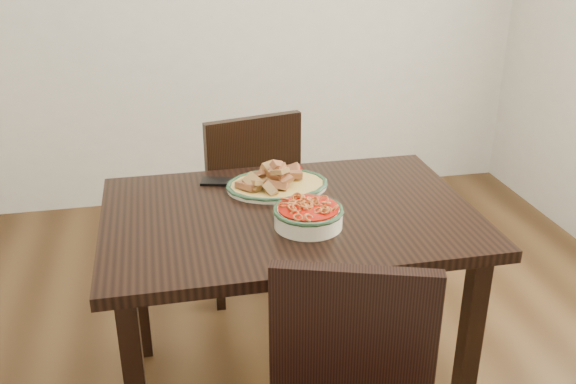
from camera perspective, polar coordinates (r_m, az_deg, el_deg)
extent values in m
plane|color=#3B2612|center=(2.62, 0.85, -15.77)|extent=(3.50, 3.50, 0.00)
cube|color=black|center=(2.14, 0.11, -2.16)|extent=(1.23, 0.82, 0.04)
cube|color=black|center=(2.25, 15.77, -13.11)|extent=(0.06, 0.06, 0.71)
cube|color=black|center=(2.58, -13.25, -7.52)|extent=(0.06, 0.06, 0.71)
cube|color=black|center=(2.74, 9.66, -5.17)|extent=(0.06, 0.06, 0.71)
cube|color=black|center=(2.97, -4.31, -0.86)|extent=(0.50, 0.50, 0.04)
cube|color=black|center=(3.26, -2.47, -2.77)|extent=(0.04, 0.04, 0.41)
cube|color=black|center=(3.17, -8.17, -3.91)|extent=(0.04, 0.04, 0.41)
cube|color=black|center=(2.99, 0.05, -5.44)|extent=(0.04, 0.04, 0.41)
cube|color=black|center=(2.88, -6.14, -6.81)|extent=(0.04, 0.04, 0.41)
cube|color=black|center=(2.71, -3.03, 2.20)|extent=(0.42, 0.13, 0.44)
cube|color=black|center=(1.67, 5.76, -13.28)|extent=(0.41, 0.17, 0.44)
ellipsoid|color=beige|center=(2.30, -0.97, 0.53)|extent=(0.36, 0.27, 0.02)
ellipsoid|color=gold|center=(2.30, -0.97, 0.66)|extent=(0.35, 0.26, 0.01)
torus|color=#1B3C24|center=(2.30, -0.97, 0.71)|extent=(0.28, 0.28, 0.01)
cylinder|color=white|center=(2.03, 1.81, -2.26)|extent=(0.22, 0.22, 0.06)
torus|color=#19381F|center=(2.01, 1.82, -1.60)|extent=(0.23, 0.23, 0.02)
cylinder|color=#A31207|center=(2.01, 1.82, -1.47)|extent=(0.19, 0.19, 0.01)
cube|color=black|center=(2.36, -6.17, 0.94)|extent=(0.14, 0.10, 0.01)
cube|color=maroon|center=(2.42, 0.06, 1.69)|extent=(0.12, 0.10, 0.01)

